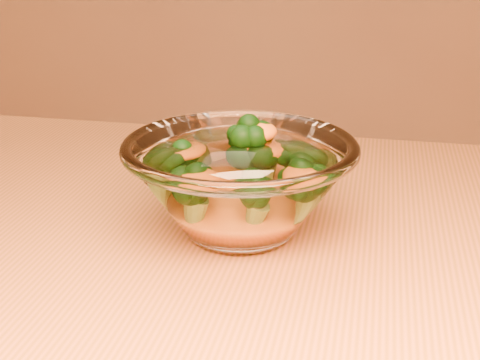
% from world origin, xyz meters
% --- Properties ---
extents(glass_bowl, '(0.19, 0.19, 0.09)m').
position_xyz_m(glass_bowl, '(0.07, 0.11, 0.79)').
color(glass_bowl, white).
rests_on(glass_bowl, table).
extents(cheese_sauce, '(0.10, 0.10, 0.03)m').
position_xyz_m(cheese_sauce, '(0.07, 0.11, 0.78)').
color(cheese_sauce, orange).
rests_on(cheese_sauce, glass_bowl).
extents(broccoli_heap, '(0.14, 0.12, 0.07)m').
position_xyz_m(broccoli_heap, '(0.07, 0.12, 0.81)').
color(broccoli_heap, black).
rests_on(broccoli_heap, cheese_sauce).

